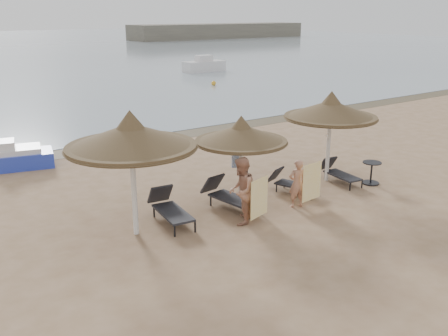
# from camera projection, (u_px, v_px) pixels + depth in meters

# --- Properties ---
(ground) EXTENTS (160.00, 160.00, 0.00)m
(ground) POSITION_uv_depth(u_px,v_px,m) (255.00, 211.00, 14.41)
(ground) COLOR #9F7E60
(ground) RESTS_ON ground
(wet_sand_strip) EXTENTS (200.00, 1.60, 0.01)m
(wet_sand_strip) POSITION_uv_depth(u_px,v_px,m) (119.00, 144.00, 21.70)
(wet_sand_strip) COLOR brown
(wet_sand_strip) RESTS_ON ground
(palapa_left) EXTENTS (3.29, 3.29, 3.26)m
(palapa_left) POSITION_uv_depth(u_px,v_px,m) (131.00, 137.00, 12.20)
(palapa_left) COLOR silver
(palapa_left) RESTS_ON ground
(palapa_center) EXTENTS (2.72, 2.72, 2.70)m
(palapa_center) POSITION_uv_depth(u_px,v_px,m) (241.00, 134.00, 14.35)
(palapa_center) COLOR silver
(palapa_center) RESTS_ON ground
(palapa_right) EXTENTS (3.09, 3.09, 3.06)m
(palapa_right) POSITION_uv_depth(u_px,v_px,m) (331.00, 110.00, 16.36)
(palapa_right) COLOR silver
(palapa_right) RESTS_ON ground
(lounger_far_left) EXTENTS (0.87, 2.00, 0.87)m
(lounger_far_left) POSITION_uv_depth(u_px,v_px,m) (169.00, 207.00, 13.69)
(lounger_far_left) COLOR black
(lounger_far_left) RESTS_ON ground
(lounger_near_left) EXTENTS (0.91, 2.01, 0.87)m
(lounger_near_left) POSITION_uv_depth(u_px,v_px,m) (227.00, 195.00, 14.63)
(lounger_near_left) COLOR black
(lounger_near_left) RESTS_ON ground
(lounger_near_right) EXTENTS (1.02, 1.73, 0.74)m
(lounger_near_right) POSITION_uv_depth(u_px,v_px,m) (290.00, 182.00, 15.87)
(lounger_near_right) COLOR black
(lounger_near_right) RESTS_ON ground
(lounger_far_right) EXTENTS (0.77, 1.74, 0.75)m
(lounger_far_right) POSITION_uv_depth(u_px,v_px,m) (338.00, 172.00, 16.86)
(lounger_far_right) COLOR black
(lounger_far_right) RESTS_ON ground
(side_table) EXTENTS (0.62, 0.62, 0.75)m
(side_table) POSITION_uv_depth(u_px,v_px,m) (371.00, 173.00, 16.66)
(side_table) COLOR black
(side_table) RESTS_ON ground
(person_left) EXTENTS (1.16, 1.14, 2.14)m
(person_left) POSITION_uv_depth(u_px,v_px,m) (241.00, 186.00, 13.34)
(person_left) COLOR tan
(person_left) RESTS_ON ground
(person_right) EXTENTS (0.90, 0.73, 1.69)m
(person_right) POSITION_uv_depth(u_px,v_px,m) (297.00, 180.00, 14.52)
(person_right) COLOR tan
(person_right) RESTS_ON ground
(towel_left) EXTENTS (0.76, 0.23, 1.10)m
(towel_left) POSITION_uv_depth(u_px,v_px,m) (259.00, 198.00, 13.35)
(towel_left) COLOR yellow
(towel_left) RESTS_ON ground
(towel_right) EXTENTS (0.81, 0.10, 1.14)m
(towel_right) POSITION_uv_depth(u_px,v_px,m) (312.00, 182.00, 14.53)
(towel_right) COLOR yellow
(towel_right) RESTS_ON ground
(bag_patterned) EXTENTS (0.33, 0.22, 0.40)m
(bag_patterned) POSITION_uv_depth(u_px,v_px,m) (237.00, 161.00, 14.74)
(bag_patterned) COLOR white
(bag_patterned) RESTS_ON ground
(bag_dark) EXTENTS (0.23, 0.09, 0.31)m
(bag_dark) POSITION_uv_depth(u_px,v_px,m) (244.00, 172.00, 14.55)
(bag_dark) COLOR black
(bag_dark) RESTS_ON ground
(pedal_boat) EXTENTS (2.50, 1.81, 1.05)m
(pedal_boat) POSITION_uv_depth(u_px,v_px,m) (20.00, 157.00, 18.42)
(pedal_boat) COLOR #283CBA
(pedal_boat) RESTS_ON ground
(buoy_right) EXTENTS (0.37, 0.37, 0.37)m
(buoy_right) POSITION_uv_depth(u_px,v_px,m) (214.00, 83.00, 38.75)
(buoy_right) COLOR gold
(buoy_right) RESTS_ON ground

